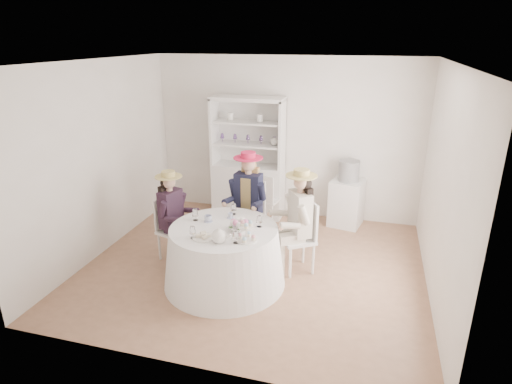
# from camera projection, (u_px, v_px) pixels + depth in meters

# --- Properties ---
(ground) EXTENTS (4.50, 4.50, 0.00)m
(ground) POSITION_uv_depth(u_px,v_px,m) (254.00, 266.00, 5.89)
(ground) COLOR #875D43
(ground) RESTS_ON ground
(ceiling) EXTENTS (4.50, 4.50, 0.00)m
(ceiling) POSITION_uv_depth(u_px,v_px,m) (254.00, 62.00, 4.97)
(ceiling) COLOR white
(ceiling) RESTS_ON wall_back
(wall_back) EXTENTS (4.50, 0.00, 4.50)m
(wall_back) POSITION_uv_depth(u_px,v_px,m) (286.00, 138.00, 7.24)
(wall_back) COLOR silver
(wall_back) RESTS_ON ground
(wall_front) EXTENTS (4.50, 0.00, 4.50)m
(wall_front) POSITION_uv_depth(u_px,v_px,m) (190.00, 241.00, 3.62)
(wall_front) COLOR silver
(wall_front) RESTS_ON ground
(wall_left) EXTENTS (0.00, 4.50, 4.50)m
(wall_left) POSITION_uv_depth(u_px,v_px,m) (100.00, 160.00, 5.99)
(wall_left) COLOR silver
(wall_left) RESTS_ON ground
(wall_right) EXTENTS (0.00, 4.50, 4.50)m
(wall_right) POSITION_uv_depth(u_px,v_px,m) (444.00, 188.00, 4.86)
(wall_right) COLOR silver
(wall_right) RESTS_ON ground
(tea_table) EXTENTS (1.54, 1.54, 0.77)m
(tea_table) POSITION_uv_depth(u_px,v_px,m) (224.00, 256.00, 5.37)
(tea_table) COLOR white
(tea_table) RESTS_ON ground
(hutch) EXTENTS (1.38, 0.88, 2.06)m
(hutch) POSITION_uv_depth(u_px,v_px,m) (249.00, 174.00, 7.39)
(hutch) COLOR silver
(hutch) RESTS_ON ground
(side_table) EXTENTS (0.59, 0.59, 0.77)m
(side_table) POSITION_uv_depth(u_px,v_px,m) (346.00, 203.00, 7.07)
(side_table) COLOR silver
(side_table) RESTS_ON ground
(hatbox) EXTENTS (0.41, 0.41, 0.33)m
(hatbox) POSITION_uv_depth(u_px,v_px,m) (349.00, 171.00, 6.88)
(hatbox) COLOR black
(hatbox) RESTS_ON side_table
(guest_left) EXTENTS (0.52, 0.49, 1.29)m
(guest_left) POSITION_uv_depth(u_px,v_px,m) (172.00, 211.00, 5.86)
(guest_left) COLOR silver
(guest_left) RESTS_ON ground
(guest_mid) EXTENTS (0.54, 0.56, 1.47)m
(guest_mid) POSITION_uv_depth(u_px,v_px,m) (248.00, 196.00, 6.12)
(guest_mid) COLOR silver
(guest_mid) RESTS_ON ground
(guest_right) EXTENTS (0.61, 0.57, 1.42)m
(guest_right) POSITION_uv_depth(u_px,v_px,m) (298.00, 215.00, 5.52)
(guest_right) COLOR silver
(guest_right) RESTS_ON ground
(spare_chair) EXTENTS (0.42, 0.42, 0.87)m
(spare_chair) POSITION_uv_depth(u_px,v_px,m) (266.00, 198.00, 7.06)
(spare_chair) COLOR silver
(spare_chair) RESTS_ON ground
(teacup_a) EXTENTS (0.12, 0.12, 0.08)m
(teacup_a) POSITION_uv_depth(u_px,v_px,m) (208.00, 219.00, 5.40)
(teacup_a) COLOR white
(teacup_a) RESTS_ON tea_table
(teacup_b) EXTENTS (0.09, 0.09, 0.06)m
(teacup_b) POSITION_uv_depth(u_px,v_px,m) (230.00, 216.00, 5.51)
(teacup_b) COLOR white
(teacup_b) RESTS_ON tea_table
(teacup_c) EXTENTS (0.12, 0.12, 0.07)m
(teacup_c) POSITION_uv_depth(u_px,v_px,m) (247.00, 224.00, 5.26)
(teacup_c) COLOR white
(teacup_c) RESTS_ON tea_table
(flower_bowl) EXTENTS (0.27, 0.27, 0.05)m
(flower_bowl) POSITION_uv_depth(u_px,v_px,m) (237.00, 229.00, 5.15)
(flower_bowl) COLOR white
(flower_bowl) RESTS_ON tea_table
(flower_arrangement) EXTENTS (0.19, 0.19, 0.07)m
(flower_arrangement) POSITION_uv_depth(u_px,v_px,m) (239.00, 223.00, 5.15)
(flower_arrangement) COLOR pink
(flower_arrangement) RESTS_ON tea_table
(table_teapot) EXTENTS (0.24, 0.17, 0.18)m
(table_teapot) POSITION_uv_depth(u_px,v_px,m) (219.00, 236.00, 4.85)
(table_teapot) COLOR white
(table_teapot) RESTS_ON tea_table
(sandwich_plate) EXTENTS (0.27, 0.27, 0.06)m
(sandwich_plate) POSITION_uv_depth(u_px,v_px,m) (204.00, 237.00, 4.97)
(sandwich_plate) COLOR white
(sandwich_plate) RESTS_ON tea_table
(cupcake_stand) EXTENTS (0.25, 0.25, 0.23)m
(cupcake_stand) POSITION_uv_depth(u_px,v_px,m) (247.00, 234.00, 4.89)
(cupcake_stand) COLOR white
(cupcake_stand) RESTS_ON tea_table
(stemware_set) EXTENTS (0.92, 0.89, 0.15)m
(stemware_set) POSITION_uv_depth(u_px,v_px,m) (223.00, 222.00, 5.21)
(stemware_set) COLOR white
(stemware_set) RESTS_ON tea_table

